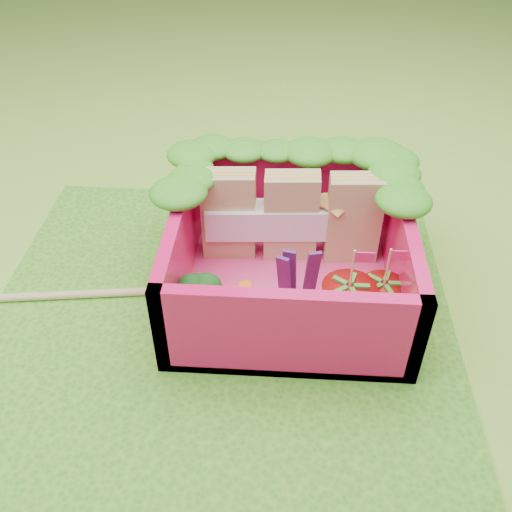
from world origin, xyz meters
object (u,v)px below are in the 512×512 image
(strawberry_left, at_px, (347,306))
(strawberry_right, at_px, (381,300))
(broccoli, at_px, (191,291))
(sandwich_stack, at_px, (292,217))
(chopsticks, at_px, (50,296))
(bento_box, at_px, (290,254))

(strawberry_left, distance_m, strawberry_right, 0.21)
(broccoli, height_order, strawberry_left, strawberry_left)
(sandwich_stack, height_order, strawberry_right, sandwich_stack)
(broccoli, height_order, strawberry_right, strawberry_right)
(sandwich_stack, distance_m, broccoli, 0.78)
(sandwich_stack, distance_m, chopsticks, 1.49)
(chopsticks, bearing_deg, broccoli, -8.66)
(strawberry_left, xyz_separation_m, strawberry_right, (0.19, 0.08, -0.02))
(chopsticks, bearing_deg, strawberry_right, -2.32)
(chopsticks, bearing_deg, strawberry_left, -5.45)
(bento_box, relative_size, sandwich_stack, 1.22)
(sandwich_stack, xyz_separation_m, strawberry_left, (0.30, -0.61, -0.13))
(strawberry_left, relative_size, chopsticks, 0.24)
(broccoli, relative_size, strawberry_left, 0.59)
(bento_box, bearing_deg, strawberry_left, -46.21)
(bento_box, distance_m, broccoli, 0.59)
(strawberry_left, bearing_deg, bento_box, 133.79)
(strawberry_left, relative_size, strawberry_right, 1.10)
(bento_box, distance_m, sandwich_stack, 0.29)
(bento_box, relative_size, chopsticks, 0.60)
(bento_box, bearing_deg, strawberry_right, -25.35)
(bento_box, relative_size, strawberry_left, 2.47)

